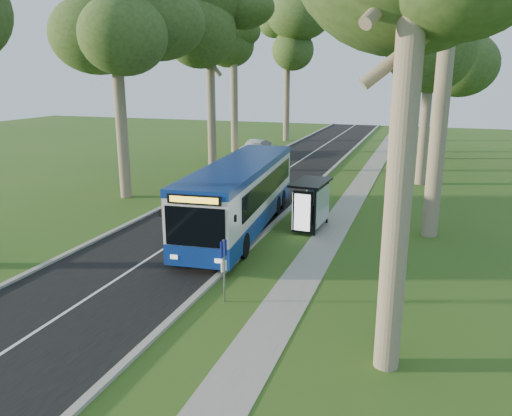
# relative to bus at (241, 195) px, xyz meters

# --- Properties ---
(ground) EXTENTS (120.00, 120.00, 0.00)m
(ground) POSITION_rel_bus_xyz_m (1.33, -4.01, -1.72)
(ground) COLOR #2F571B
(ground) RESTS_ON ground
(road) EXTENTS (7.00, 100.00, 0.02)m
(road) POSITION_rel_bus_xyz_m (-2.17, 5.99, -1.71)
(road) COLOR black
(road) RESTS_ON ground
(kerb_east) EXTENTS (0.25, 100.00, 0.12)m
(kerb_east) POSITION_rel_bus_xyz_m (1.33, 5.99, -1.66)
(kerb_east) COLOR #9E9B93
(kerb_east) RESTS_ON ground
(kerb_west) EXTENTS (0.25, 100.00, 0.12)m
(kerb_west) POSITION_rel_bus_xyz_m (-5.67, 5.99, -1.66)
(kerb_west) COLOR #9E9B93
(kerb_west) RESTS_ON ground
(centre_line) EXTENTS (0.12, 100.00, 0.00)m
(centre_line) POSITION_rel_bus_xyz_m (-2.17, 5.99, -1.70)
(centre_line) COLOR white
(centre_line) RESTS_ON road
(footpath) EXTENTS (1.50, 100.00, 0.02)m
(footpath) POSITION_rel_bus_xyz_m (4.33, 5.99, -1.71)
(footpath) COLOR gray
(footpath) RESTS_ON ground
(bus) EXTENTS (3.71, 12.73, 3.33)m
(bus) POSITION_rel_bus_xyz_m (0.00, 0.00, 0.00)
(bus) COLOR white
(bus) RESTS_ON ground
(bus_stop_sign) EXTENTS (0.13, 0.31, 2.20)m
(bus_stop_sign) POSITION_rel_bus_xyz_m (2.36, -7.85, -0.33)
(bus_stop_sign) COLOR gray
(bus_stop_sign) RESTS_ON ground
(bus_shelter) EXTENTS (1.67, 2.87, 2.39)m
(bus_shelter) POSITION_rel_bus_xyz_m (3.32, 0.93, -0.05)
(bus_shelter) COLOR black
(bus_shelter) RESTS_ON ground
(litter_bin) EXTENTS (0.59, 0.59, 1.03)m
(litter_bin) POSITION_rel_bus_xyz_m (3.04, 1.59, -1.20)
(litter_bin) COLOR black
(litter_bin) RESTS_ON ground
(car_white) EXTENTS (3.03, 4.35, 1.38)m
(car_white) POSITION_rel_bus_xyz_m (-6.50, 21.28, -1.04)
(car_white) COLOR silver
(car_white) RESTS_ON ground
(car_silver) EXTENTS (1.97, 4.45, 1.42)m
(car_silver) POSITION_rel_bus_xyz_m (-7.04, 22.69, -1.01)
(car_silver) COLOR #A4A7AC
(car_silver) RESTS_ON ground
(tree_west_c) EXTENTS (5.20, 5.20, 14.37)m
(tree_west_c) POSITION_rel_bus_xyz_m (-7.67, 13.99, 8.93)
(tree_west_c) COLOR #7A6B56
(tree_west_c) RESTS_ON ground
(tree_west_d) EXTENTS (5.20, 5.20, 16.79)m
(tree_west_d) POSITION_rel_bus_xyz_m (-9.67, 23.99, 10.70)
(tree_west_d) COLOR #7A6B56
(tree_west_d) RESTS_ON ground
(tree_west_e) EXTENTS (5.20, 5.20, 16.35)m
(tree_west_e) POSITION_rel_bus_xyz_m (-7.17, 33.99, 10.37)
(tree_west_e) COLOR #7A6B56
(tree_west_e) RESTS_ON ground
(tree_east_c) EXTENTS (5.20, 5.20, 14.96)m
(tree_east_c) POSITION_rel_bus_xyz_m (8.13, 13.99, 9.36)
(tree_east_c) COLOR #7A6B56
(tree_east_c) RESTS_ON ground
(tree_east_d) EXTENTS (5.20, 5.20, 13.32)m
(tree_east_d) POSITION_rel_bus_xyz_m (9.33, 25.99, 8.15)
(tree_east_d) COLOR #7A6B56
(tree_east_d) RESTS_ON ground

